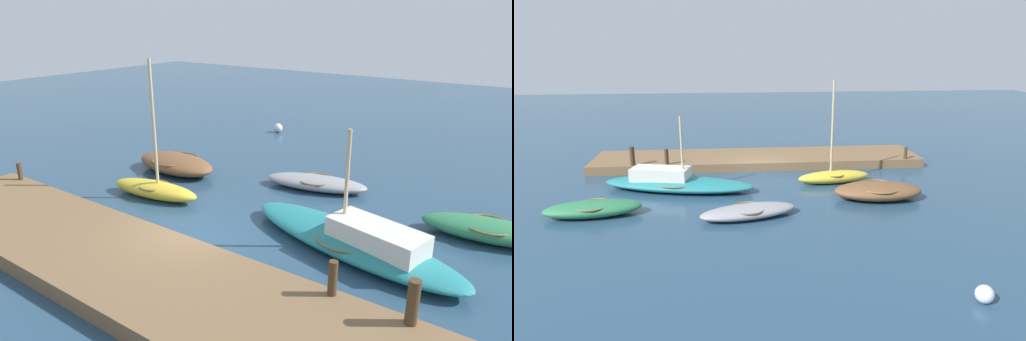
# 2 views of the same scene
# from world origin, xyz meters

# --- Properties ---
(ground_plane) EXTENTS (84.00, 84.00, 0.00)m
(ground_plane) POSITION_xyz_m (0.00, 0.00, 0.00)
(ground_plane) COLOR navy
(dock_platform) EXTENTS (19.86, 3.98, 0.51)m
(dock_platform) POSITION_xyz_m (0.00, -2.49, 0.26)
(dock_platform) COLOR brown
(dock_platform) RESTS_ON ground_plane
(motorboat_brown) EXTENTS (4.30, 2.24, 0.82)m
(motorboat_brown) POSITION_xyz_m (-5.36, 4.69, 0.42)
(motorboat_brown) COLOR brown
(motorboat_brown) RESTS_ON ground_plane
(rowboat_grey) EXTENTS (4.49, 2.44, 0.56)m
(rowboat_grey) POSITION_xyz_m (0.99, 6.52, 0.29)
(rowboat_grey) COLOR #939399
(rowboat_grey) RESTS_ON ground_plane
(sailboat_teal) EXTENTS (8.07, 3.86, 3.83)m
(sailboat_teal) POSITION_xyz_m (4.52, 2.42, 0.42)
(sailboat_teal) COLOR teal
(sailboat_teal) RESTS_ON ground_plane
(rowboat_green) EXTENTS (4.31, 2.05, 0.68)m
(rowboat_green) POSITION_xyz_m (7.74, 5.71, 0.35)
(rowboat_green) COLOR #2D7A4C
(rowboat_green) RESTS_ON ground_plane
(rowboat_yellow) EXTENTS (4.10, 1.67, 5.47)m
(rowboat_yellow) POSITION_xyz_m (-3.83, 1.96, 0.39)
(rowboat_yellow) COLOR gold
(rowboat_yellow) RESTS_ON ground_plane
(mooring_post_west) EXTENTS (0.19, 0.19, 0.71)m
(mooring_post_west) POSITION_xyz_m (-8.83, -0.75, 0.87)
(mooring_post_west) COLOR #47331E
(mooring_post_west) RESTS_ON dock_platform
(mooring_post_mid_west) EXTENTS (0.23, 0.23, 0.91)m
(mooring_post_mid_west) POSITION_xyz_m (5.34, -0.75, 0.97)
(mooring_post_mid_west) COLOR #47331E
(mooring_post_mid_west) RESTS_ON dock_platform
(mooring_post_mid_east) EXTENTS (0.28, 0.28, 1.09)m
(mooring_post_mid_east) POSITION_xyz_m (7.26, -0.75, 1.06)
(mooring_post_mid_east) COLOR #47331E
(mooring_post_mid_east) RESTS_ON dock_platform
(marker_buoy) EXTENTS (0.55, 0.55, 0.55)m
(marker_buoy) POSITION_xyz_m (-5.58, 13.78, 0.27)
(marker_buoy) COLOR silver
(marker_buoy) RESTS_ON ground_plane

